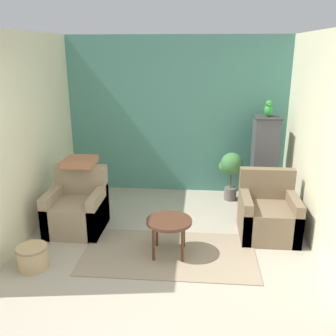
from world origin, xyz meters
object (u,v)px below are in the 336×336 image
Objects in this scene: birdcage at (264,163)px; wicker_basket at (33,256)px; armchair_right at (268,215)px; coffee_table at (169,224)px; armchair_left at (77,210)px; parrot at (268,109)px; potted_plant at (231,168)px.

birdcage is 3.95× the size of wicker_basket.
armchair_right is 3.06m from wicker_basket.
birdcage is at bearing 52.05° from coffee_table.
armchair_left is (-1.35, 0.58, -0.13)m from coffee_table.
armchair_left is 2.38× the size of wicker_basket.
wicker_basket is (-2.96, -2.23, -0.54)m from birdcage.
wicker_basket is (-2.86, -1.08, -0.14)m from armchair_right.
parrot reaches higher than coffee_table.
birdcage is 1.76× the size of potted_plant.
coffee_table is 0.64× the size of armchair_left.
armchair_left and armchair_right have the same top height.
coffee_table is 0.39× the size of birdcage.
parrot is at bearing 52.08° from coffee_table.
armchair_right is at bearing -94.60° from birdcage.
birdcage reaches higher than wicker_basket.
armchair_left is at bearing -149.86° from potted_plant.
potted_plant is (-0.42, 1.24, 0.27)m from armchair_right.
birdcage is 0.53m from potted_plant.
armchair_left is 0.60× the size of birdcage.
armchair_left is at bearing -156.18° from parrot.
armchair_right is 2.38× the size of wicker_basket.
coffee_table is 2.08m from potted_plant.
birdcage reaches higher than armchair_right.
parrot reaches higher than birdcage.
parrot is (2.75, 1.21, 1.28)m from armchair_left.
armchair_left reaches higher than potted_plant.
parrot reaches higher than armchair_right.
armchair_right is 0.60× the size of birdcage.
potted_plant is at bearing 43.51° from wicker_basket.
birdcage is at bearing 23.78° from armchair_left.
parrot is at bearing 37.10° from wicker_basket.
parrot reaches higher than wicker_basket.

